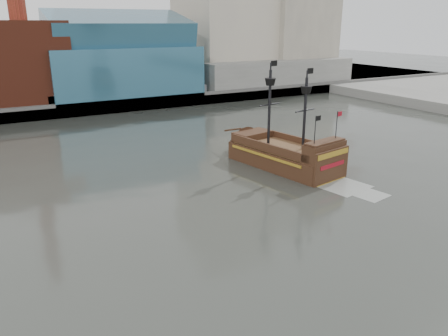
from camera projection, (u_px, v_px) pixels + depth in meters
ground at (289, 275)px, 30.10m from camera, size 400.00×400.00×0.00m
promenade_far at (57, 90)px, 105.89m from camera, size 220.00×60.00×2.00m
seawall at (84, 109)px, 81.39m from camera, size 220.00×1.00×2.60m
crane_a at (335, 14)px, 128.45m from camera, size 22.50×4.00×32.25m
crane_b at (335, 26)px, 142.31m from camera, size 19.10×4.00×26.25m
pirate_ship at (285, 157)px, 52.32m from camera, size 8.38×18.50×13.36m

